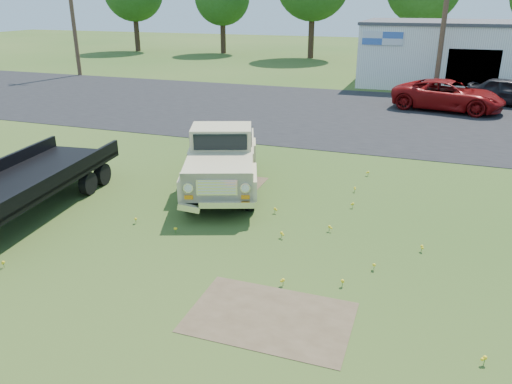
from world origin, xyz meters
TOP-DOWN VIEW (x-y plane):
  - ground at (0.00, 0.00)m, footprint 140.00×140.00m
  - asphalt_lot at (0.00, 15.00)m, footprint 90.00×14.00m
  - dirt_patch_a at (1.50, -3.00)m, footprint 3.00×2.00m
  - dirt_patch_b at (-2.00, 3.50)m, footprint 2.20×1.60m
  - commercial_building at (6.00, 26.99)m, footprint 14.20×8.20m
  - utility_pole_west at (-22.00, 22.00)m, footprint 1.60×0.30m
  - utility_pole_mid at (4.00, 22.00)m, footprint 1.60×0.30m
  - vintage_pickup_truck at (-1.96, 2.94)m, footprint 3.88×5.88m
  - flatbed_trailer at (-6.43, -0.48)m, footprint 3.17×7.34m
  - red_pickup at (4.65, 17.64)m, footprint 5.98×3.58m
  - dark_sedan at (7.85, 20.09)m, footprint 4.67×2.97m

SIDE VIEW (x-z plane):
  - ground at x=0.00m, z-range 0.00..0.00m
  - asphalt_lot at x=0.00m, z-range -0.01..0.01m
  - dirt_patch_a at x=1.50m, z-range -0.01..0.01m
  - dirt_patch_b at x=-2.00m, z-range -0.01..0.01m
  - dark_sedan at x=7.85m, z-range 0.00..1.48m
  - red_pickup at x=4.65m, z-range 0.00..1.55m
  - flatbed_trailer at x=-6.43m, z-range 0.00..1.94m
  - vintage_pickup_truck at x=-1.96m, z-range 0.00..1.99m
  - commercial_building at x=6.00m, z-range 0.03..4.18m
  - utility_pole_west at x=-22.00m, z-range 0.10..9.10m
  - utility_pole_mid at x=4.00m, z-range 0.10..9.10m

